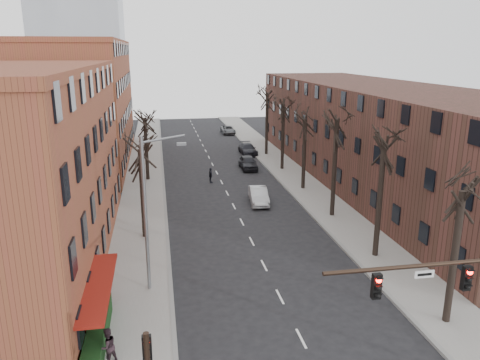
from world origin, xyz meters
TOP-DOWN VIEW (x-y plane):
  - sidewalk_left at (-8.00, 35.00)m, footprint 4.00×90.00m
  - sidewalk_right at (8.00, 35.00)m, footprint 4.00×90.00m
  - building_left_far at (-16.00, 44.00)m, footprint 12.00×28.00m
  - building_right at (16.00, 30.00)m, footprint 12.00×50.00m
  - awning_left at (-9.40, 6.00)m, footprint 1.20×7.00m
  - hedge at (-9.50, 5.00)m, footprint 0.80×6.00m
  - tree_right_a at (7.60, 4.00)m, footprint 5.20×5.20m
  - tree_right_b at (7.60, 12.00)m, footprint 5.20×5.20m
  - tree_right_c at (7.60, 20.00)m, footprint 5.20×5.20m
  - tree_right_d at (7.60, 28.00)m, footprint 5.20×5.20m
  - tree_right_e at (7.60, 36.00)m, footprint 5.20×5.20m
  - tree_right_f at (7.60, 44.00)m, footprint 5.20×5.20m
  - tree_left_a at (-7.60, 18.00)m, footprint 5.20×5.20m
  - tree_left_b at (-7.60, 34.00)m, footprint 5.20×5.20m
  - streetlight at (-7.03, 10.00)m, footprint 2.45×0.22m
  - silver_sedan at (2.34, 24.50)m, footprint 1.92×4.47m
  - parked_car_near at (3.80, 37.07)m, footprint 1.84×4.49m
  - parked_car_mid at (5.30, 44.96)m, footprint 2.08×4.82m
  - parked_car_far at (5.08, 61.08)m, footprint 2.11×4.56m
  - pedestrian_b at (-8.88, 3.52)m, footprint 1.04×1.01m
  - pedestrian_crossing at (-1.15, 31.96)m, footprint 0.53×0.98m

SIDE VIEW (x-z plane):
  - awning_left at x=-9.40m, z-range -0.07..0.07m
  - tree_right_a at x=7.60m, z-range -5.00..5.00m
  - tree_right_b at x=7.60m, z-range -5.40..5.40m
  - tree_right_c at x=7.60m, z-range -5.80..5.80m
  - tree_right_d at x=7.60m, z-range -5.00..5.00m
  - tree_right_e at x=7.60m, z-range -5.40..5.40m
  - tree_right_f at x=7.60m, z-range -5.80..5.80m
  - tree_left_a at x=-7.60m, z-range -4.75..4.75m
  - tree_left_b at x=-7.60m, z-range -4.75..4.75m
  - sidewalk_left at x=-8.00m, z-range 0.00..0.15m
  - sidewalk_right at x=8.00m, z-range 0.00..0.15m
  - parked_car_far at x=5.08m, z-range 0.00..1.27m
  - hedge at x=-9.50m, z-range 0.15..1.15m
  - parked_car_mid at x=5.30m, z-range 0.00..1.38m
  - silver_sedan at x=2.34m, z-range 0.00..1.43m
  - parked_car_near at x=3.80m, z-range 0.00..1.52m
  - pedestrian_crossing at x=-1.15m, z-range 0.00..1.59m
  - pedestrian_b at x=-8.88m, z-range 0.15..1.84m
  - building_right at x=16.00m, z-range 0.00..10.00m
  - streetlight at x=-7.03m, z-range 0.50..9.53m
  - building_left_far at x=-16.00m, z-range 0.00..14.00m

